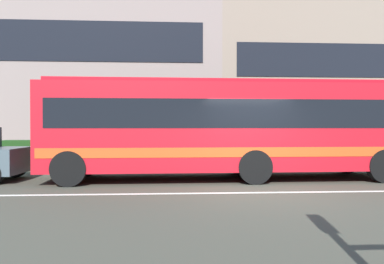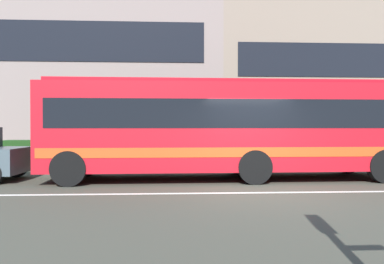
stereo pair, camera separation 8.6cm
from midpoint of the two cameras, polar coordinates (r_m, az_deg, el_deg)
The scene contains 6 objects.
ground_plane at distance 9.62m, azimuth 10.49°, elevation -9.21°, with size 160.00×160.00×0.00m, color #434338.
lane_centre_line at distance 9.62m, azimuth 10.49°, elevation -9.19°, with size 60.00×0.16×0.01m, color silver.
hedge_row_far at distance 15.61m, azimuth -0.05°, elevation -3.28°, with size 15.78×1.10×1.11m, color #1D4317.
apartment_block_left at distance 27.28m, azimuth -25.70°, elevation 8.28°, with size 25.89×11.46×10.50m.
apartment_block_right at distance 28.04m, azimuth 22.61°, elevation 6.60°, with size 19.03×11.46×9.06m.
transit_bus at distance 11.82m, azimuth 4.90°, elevation 0.98°, with size 11.28×2.72×3.09m.
Camera 1 is at (-2.34, -9.19, 1.67)m, focal length 34.47 mm.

